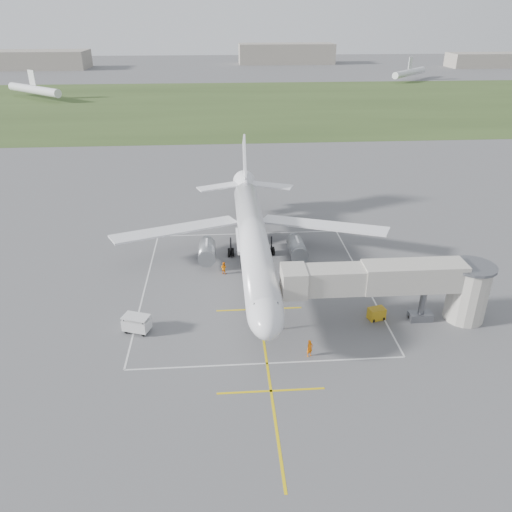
{
  "coord_description": "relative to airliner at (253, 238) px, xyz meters",
  "views": [
    {
      "loc": [
        -3.96,
        -59.42,
        31.59
      ],
      "look_at": [
        0.07,
        -4.0,
        4.0
      ],
      "focal_mm": 35.0,
      "sensor_mm": 36.0,
      "label": 1
    }
  ],
  "objects": [
    {
      "name": "jet_bridge",
      "position": [
        15.72,
        -14.25,
        0.35
      ],
      "size": [
        23.4,
        5.0,
        7.2
      ],
      "color": "#A5A095",
      "rests_on": "ground"
    },
    {
      "name": "ramp_worker_wing",
      "position": [
        -4.0,
        -1.6,
        -3.55
      ],
      "size": [
        1.01,
        0.92,
        1.68
      ],
      "primitive_type": "imported",
      "rotation": [
        0.0,
        0.0,
        2.7
      ],
      "color": "orange",
      "rests_on": "ground"
    },
    {
      "name": "airliner",
      "position": [
        0.0,
        0.0,
        0.0
      ],
      "size": [
        38.93,
        46.75,
        13.52
      ],
      "color": "white",
      "rests_on": "ground"
    },
    {
      "name": "apron_markings",
      "position": [
        0.0,
        -6.57,
        -4.38
      ],
      "size": [
        28.2,
        60.0,
        0.01
      ],
      "color": "yellow",
      "rests_on": "ground"
    },
    {
      "name": "grass_strip",
      "position": [
        0.0,
        129.25,
        -4.38
      ],
      "size": [
        700.0,
        120.0,
        0.02
      ],
      "primitive_type": "cube",
      "color": "#32481F",
      "rests_on": "ground"
    },
    {
      "name": "gpu_unit",
      "position": [
        13.11,
        -13.71,
        -3.72
      ],
      "size": [
        2.06,
        1.66,
        1.37
      ],
      "rotation": [
        0.0,
        0.0,
        0.24
      ],
      "color": "#BC8F17",
      "rests_on": "ground"
    },
    {
      "name": "baggage_cart",
      "position": [
        -13.59,
        -14.26,
        -3.39
      ],
      "size": [
        3.22,
        2.53,
        1.96
      ],
      "rotation": [
        0.0,
        0.0,
        -0.34
      ],
      "color": "silver",
      "rests_on": "ground"
    },
    {
      "name": "ground",
      "position": [
        0.0,
        -0.75,
        -4.39
      ],
      "size": [
        700.0,
        700.0,
        0.0
      ],
      "primitive_type": "plane",
      "color": "#58585B",
      "rests_on": "ground"
    },
    {
      "name": "ramp_worker_nose",
      "position": [
        4.4,
        -19.88,
        -3.45
      ],
      "size": [
        0.82,
        0.72,
        1.89
      ],
      "primitive_type": "imported",
      "rotation": [
        0.0,
        0.0,
        0.48
      ],
      "color": "orange",
      "rests_on": "ground"
    },
    {
      "name": "distant_aircraft",
      "position": [
        7.39,
        169.76,
        -0.8
      ],
      "size": [
        190.16,
        70.36,
        8.85
      ],
      "color": "white",
      "rests_on": "ground"
    },
    {
      "name": "distant_hangars",
      "position": [
        -16.15,
        264.44,
        0.78
      ],
      "size": [
        345.0,
        49.0,
        12.0
      ],
      "color": "gray",
      "rests_on": "ground"
    }
  ]
}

